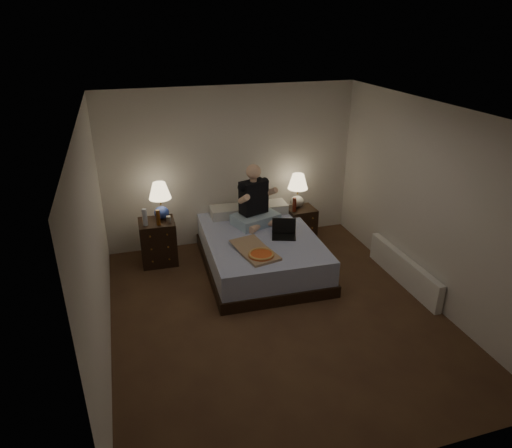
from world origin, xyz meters
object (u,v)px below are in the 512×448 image
object	(u,v)px
beer_bottle_right	(294,204)
soda_can	(169,219)
nightstand_right	(300,225)
lamp_left	(161,201)
person	(255,195)
laptop	(284,230)
pizza_box	(261,255)
water_bottle	(145,217)
lamp_right	(298,191)
radiator	(404,270)
beer_bottle_left	(158,217)
nightstand_left	(158,242)
bed	(261,251)

from	to	relation	value
beer_bottle_right	soda_can	bearing A→B (deg)	-177.42
nightstand_right	lamp_left	bearing A→B (deg)	177.48
nightstand_right	person	world-z (taller)	person
lamp_left	laptop	xyz separation A→B (m)	(1.63, -0.83, -0.31)
laptop	pizza_box	size ratio (longest dim) A/B	0.45
water_bottle	lamp_left	bearing A→B (deg)	34.97
lamp_right	water_bottle	distance (m)	2.44
lamp_right	radiator	world-z (taller)	lamp_right
nightstand_right	lamp_left	distance (m)	2.32
pizza_box	radiator	bearing A→B (deg)	-22.56
beer_bottle_right	radiator	bearing A→B (deg)	-56.98
beer_bottle_left	laptop	size ratio (longest dim) A/B	0.68
nightstand_left	pizza_box	bearing A→B (deg)	-44.01
nightstand_left	soda_can	distance (m)	0.43
person	radiator	xyz separation A→B (m)	(1.72, -1.41, -0.78)
lamp_right	pizza_box	distance (m)	1.76
bed	water_bottle	distance (m)	1.74
lamp_left	water_bottle	bearing A→B (deg)	-145.03
water_bottle	soda_can	xyz separation A→B (m)	(0.33, -0.00, -0.07)
person	pizza_box	xyz separation A→B (m)	(-0.24, -1.06, -0.43)
bed	soda_can	bearing A→B (deg)	160.18
nightstand_left	pizza_box	distance (m)	1.75
nightstand_left	water_bottle	size ratio (longest dim) A/B	2.69
nightstand_left	bed	bearing A→B (deg)	-21.57
nightstand_left	person	size ratio (longest dim) A/B	0.72
lamp_left	beer_bottle_right	world-z (taller)	lamp_left
lamp_left	water_bottle	xyz separation A→B (m)	(-0.25, -0.18, -0.16)
laptop	pizza_box	xyz separation A→B (m)	(-0.49, -0.49, -0.08)
lamp_left	beer_bottle_right	size ratio (longest dim) A/B	2.43
lamp_right	water_bottle	world-z (taller)	lamp_right
lamp_left	beer_bottle_left	world-z (taller)	lamp_left
bed	water_bottle	bearing A→B (deg)	164.44
pizza_box	radiator	xyz separation A→B (m)	(1.96, -0.35, -0.36)
bed	laptop	bearing A→B (deg)	-24.38
soda_can	pizza_box	size ratio (longest dim) A/B	0.13
radiator	lamp_right	bearing A→B (deg)	117.88
laptop	bed	bearing A→B (deg)	172.61
bed	laptop	distance (m)	0.51
beer_bottle_right	person	size ratio (longest dim) A/B	0.25
lamp_right	person	bearing A→B (deg)	-157.91
bed	soda_can	distance (m)	1.42
laptop	water_bottle	bearing A→B (deg)	179.95
beer_bottle_left	beer_bottle_right	xyz separation A→B (m)	(2.14, 0.13, -0.10)
lamp_left	beer_bottle_left	size ratio (longest dim) A/B	2.43
lamp_right	pizza_box	xyz separation A→B (m)	(-1.04, -1.38, -0.30)
water_bottle	beer_bottle_left	size ratio (longest dim) A/B	1.09
lamp_left	soda_can	world-z (taller)	lamp_left
bed	lamp_left	size ratio (longest dim) A/B	3.71
nightstand_right	soda_can	xyz separation A→B (m)	(-2.14, -0.16, 0.44)
water_bottle	bed	bearing A→B (deg)	-17.60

